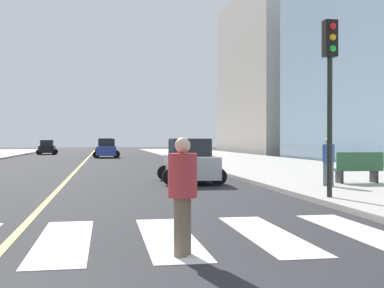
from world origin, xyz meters
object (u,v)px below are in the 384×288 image
object	(u,v)px
pedestrian_crossing	(183,191)
park_bench	(358,168)
car_blue_nearest	(107,149)
traffic_light_near_corner	(330,73)
car_black_fourth	(47,148)
car_white_third	(106,146)
car_silver_second	(190,162)
pedestrian_waiting_east	(328,159)

from	to	relation	value
pedestrian_crossing	park_bench	bearing A→B (deg)	-11.14
car_blue_nearest	pedestrian_crossing	world-z (taller)	car_blue_nearest
traffic_light_near_corner	car_black_fourth	bearing A→B (deg)	-75.13
traffic_light_near_corner	park_bench	distance (m)	5.83
traffic_light_near_corner	car_white_third	bearing A→B (deg)	-83.20
pedestrian_crossing	car_white_third	bearing A→B (deg)	29.08
car_blue_nearest	traffic_light_near_corner	world-z (taller)	traffic_light_near_corner
car_silver_second	park_bench	size ratio (longest dim) A/B	2.21
car_white_third	traffic_light_near_corner	size ratio (longest dim) A/B	0.87
pedestrian_waiting_east	car_silver_second	bearing A→B (deg)	-6.78
park_bench	car_black_fourth	bearing A→B (deg)	20.07
car_blue_nearest	park_bench	xyz separation A→B (m)	(8.91, -32.03, -0.15)
car_silver_second	car_black_fourth	xyz separation A→B (m)	(-9.98, 40.61, -0.05)
car_black_fourth	park_bench	size ratio (longest dim) A/B	2.10
car_silver_second	pedestrian_waiting_east	xyz separation A→B (m)	(4.10, -3.99, 0.23)
traffic_light_near_corner	car_blue_nearest	bearing A→B (deg)	-80.70
pedestrian_waiting_east	car_white_third	bearing A→B (deg)	-43.58
car_white_third	traffic_light_near_corner	bearing A→B (deg)	95.30
car_silver_second	car_black_fourth	size ratio (longest dim) A/B	1.05
car_silver_second	park_bench	distance (m)	6.44
car_white_third	pedestrian_crossing	distance (m)	55.79
car_white_third	pedestrian_crossing	size ratio (longest dim) A/B	2.40
car_silver_second	traffic_light_near_corner	xyz separation A→B (m)	(2.69, -7.14, 2.72)
car_white_third	pedestrian_waiting_east	xyz separation A→B (m)	(7.39, -47.02, 0.18)
traffic_light_near_corner	pedestrian_crossing	bearing A→B (deg)	48.74
car_black_fourth	car_white_third	bearing A→B (deg)	17.66
car_white_third	car_blue_nearest	bearing A→B (deg)	88.77
car_blue_nearest	car_black_fourth	bearing A→B (deg)	-58.13
park_bench	car_white_third	bearing A→B (deg)	11.35
car_white_third	park_bench	world-z (taller)	car_white_third
car_silver_second	car_white_third	world-z (taller)	car_white_third
traffic_light_near_corner	car_silver_second	bearing A→B (deg)	-69.34
traffic_light_near_corner	pedestrian_waiting_east	xyz separation A→B (m)	(1.41, 3.14, -2.50)
traffic_light_near_corner	pedestrian_waiting_east	size ratio (longest dim) A/B	2.95
car_white_third	car_black_fourth	distance (m)	7.11
traffic_light_near_corner	pedestrian_waiting_east	distance (m)	4.25
car_silver_second	pedestrian_crossing	world-z (taller)	car_silver_second
pedestrian_crossing	pedestrian_waiting_east	size ratio (longest dim) A/B	1.07
car_silver_second	car_white_third	bearing A→B (deg)	-84.37
car_silver_second	park_bench	xyz separation A→B (m)	(5.68, -3.03, -0.14)
car_silver_second	pedestrian_waiting_east	world-z (taller)	pedestrian_waiting_east
car_white_third	pedestrian_waiting_east	size ratio (longest dim) A/B	2.58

